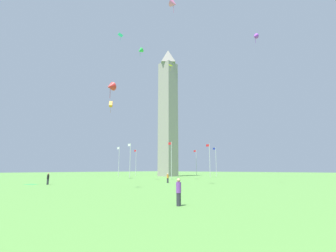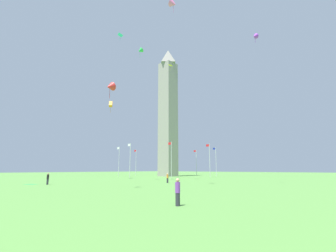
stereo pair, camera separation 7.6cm
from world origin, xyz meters
name	(u,v)px [view 1 (the left image)]	position (x,y,z in m)	size (l,w,h in m)	color
ground_plane	(168,176)	(0.00, 0.00, 0.00)	(260.00, 260.00, 0.00)	#548C3D
obelisk_monument	(168,110)	(0.00, 0.00, 21.48)	(4.73, 4.73, 42.96)	gray
flagpole_n	(136,161)	(15.65, 0.00, 5.07)	(1.12, 0.14, 9.33)	silver
flagpole_ne	(119,160)	(11.08, 11.03, 5.07)	(1.12, 0.14, 9.33)	silver
flagpole_e	(130,159)	(0.05, 15.60, 5.07)	(1.12, 0.14, 9.33)	silver
flagpole_se	(171,158)	(-10.98, 11.03, 5.07)	(1.12, 0.14, 9.33)	silver
flagpole_s	(210,159)	(-15.55, 0.00, 5.07)	(1.12, 0.14, 9.33)	silver
flagpole_sw	(216,160)	(-10.98, -11.03, 5.07)	(1.12, 0.14, 9.33)	silver
flagpole_w	(196,161)	(0.05, -15.60, 5.07)	(1.12, 0.14, 9.33)	silver
flagpole_nw	(166,162)	(11.08, -11.03, 5.07)	(1.12, 0.14, 9.33)	silver
person_black_shirt	(48,179)	(-14.61, 43.21, 0.84)	(0.32, 0.32, 1.69)	#2D2D38
person_purple_shirt	(179,192)	(-42.58, 46.67, 0.85)	(0.32, 0.32, 1.71)	#2D2D38
person_orange_shirt	(168,178)	(-24.90, 27.96, 0.81)	(0.32, 0.32, 1.64)	#2D2D38
kite_green_delta	(140,51)	(-16.92, 27.62, 26.52)	(1.37, 1.58, 2.09)	green
kite_pink_delta	(174,4)	(-31.95, 34.54, 26.11)	(1.65, 1.44, 2.19)	pink
kite_yellow_diamond	(170,66)	(-19.94, 21.53, 24.35)	(1.02, 1.05, 1.30)	yellow
kite_cyan_diamond	(120,35)	(-14.17, 30.74, 29.71)	(1.19, 1.16, 1.54)	#33C6D1
kite_purple_delta	(255,36)	(-39.17, 22.98, 23.18)	(1.04, 1.17, 1.68)	purple
kite_orange_box	(111,104)	(-5.33, 26.27, 17.38)	(1.47, 1.40, 2.80)	orange
kite_red_delta	(110,87)	(-28.68, 42.60, 12.11)	(1.24, 1.41, 2.12)	red
picnic_blanket_near_first_person	(31,184)	(-11.91, 44.52, 0.01)	(1.80, 1.40, 0.01)	green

